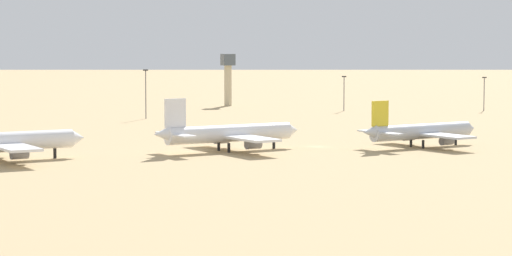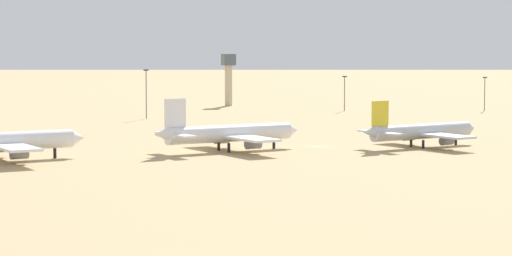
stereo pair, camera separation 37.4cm
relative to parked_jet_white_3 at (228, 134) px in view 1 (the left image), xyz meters
The scene contains 9 objects.
ground 27.43m from the parked_jet_white_3, ahead, with size 4000.00×4000.00×0.00m, color tan.
ridge_east 987.79m from the parked_jet_white_3, 73.11° to the left, with size 380.31×335.29×131.88m, color gray.
ridge_far_east 1168.12m from the parked_jet_white_3, 60.70° to the left, with size 356.16×221.67×64.31m, color gray.
parked_jet_white_3 is the anchor object (origin of this frame).
parked_jet_yellow_4 52.15m from the parked_jet_white_3, ahead, with size 38.78×33.27×12.92m.
control_tower 189.96m from the parked_jet_white_3, 71.73° to the left, with size 5.20×5.20×22.29m.
light_pole_west 186.50m from the parked_jet_white_3, 38.33° to the left, with size 1.80×0.50×13.59m.
light_pole_mid 161.61m from the parked_jet_white_3, 55.09° to the left, with size 1.80×0.50×14.04m.
light_pole_east 118.90m from the parked_jet_white_3, 86.18° to the left, with size 1.80×0.50×17.83m.
Camera 1 is at (-115.00, -271.45, 29.25)m, focal length 77.22 mm.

